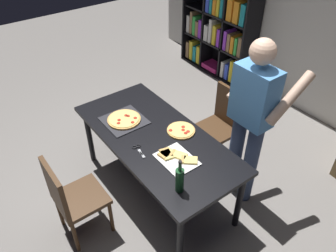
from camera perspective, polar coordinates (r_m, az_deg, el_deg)
The scene contains 12 objects.
ground_plane at distance 3.71m, azimuth -1.89°, elevation -10.64°, with size 12.00×12.00×0.00m, color gray.
back_wall at distance 4.67m, azimuth 26.10°, elevation 17.10°, with size 6.40×0.10×2.80m, color silver.
dining_table at distance 3.24m, azimuth -2.13°, elevation -2.68°, with size 1.84×0.86×0.75m.
chair_near_camera at distance 3.09m, azimuth -16.41°, elevation -11.56°, with size 0.42×0.42×0.90m.
chair_far_side at distance 3.81m, azimuth 9.26°, elevation 0.82°, with size 0.42×0.42×0.90m.
bookshelf at distance 5.54m, azimuth 9.03°, elevation 18.01°, with size 1.40×0.35×1.95m.
person_serving_pizza at distance 3.11m, azimuth 14.20°, elevation 1.62°, with size 0.55×0.54×1.75m.
pepperoni_pizza_on_tray at distance 3.39m, azimuth -7.56°, elevation 1.08°, with size 0.40×0.40×0.04m.
pizza_slices_on_towel at distance 2.94m, azimuth 1.28°, elevation -5.41°, with size 0.36×0.30×0.03m.
wine_bottle at distance 2.61m, azimuth 2.02°, elevation -9.18°, with size 0.07×0.07×0.32m.
kitchen_scissors at distance 3.05m, azimuth -5.14°, elevation -3.96°, with size 0.20×0.09×0.01m.
second_pizza_plain at distance 3.24m, azimuth 2.26°, elevation -0.75°, with size 0.28×0.28×0.03m.
Camera 1 is at (2.04, -1.37, 2.78)m, focal length 35.43 mm.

